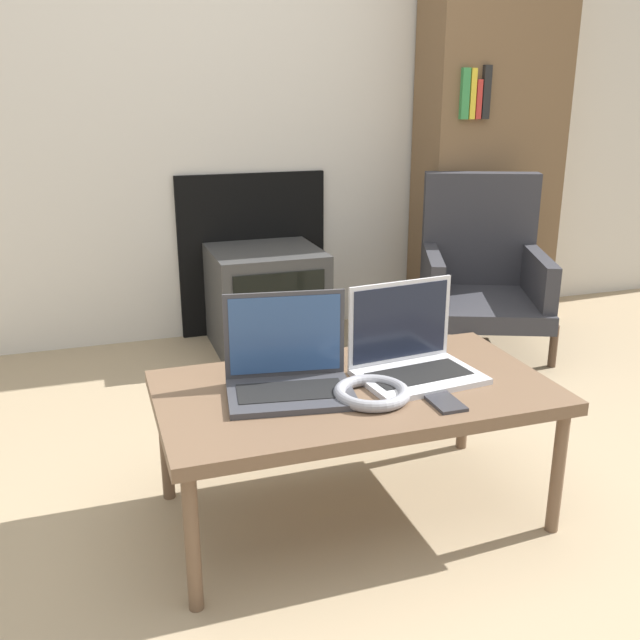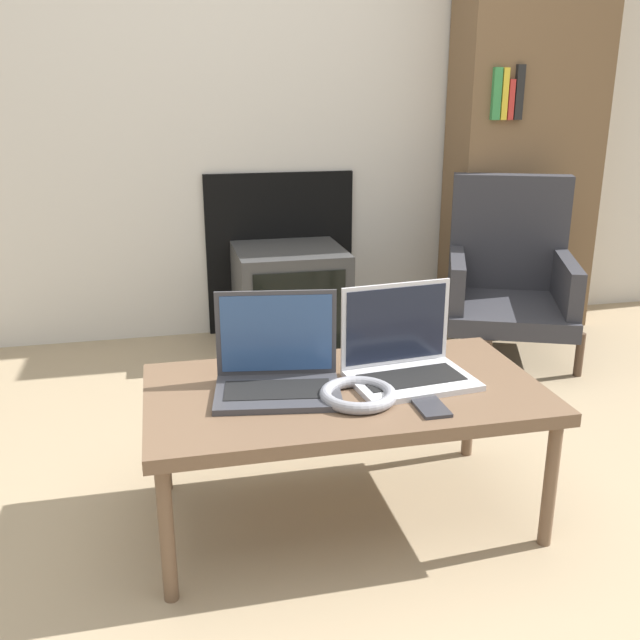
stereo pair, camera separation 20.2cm
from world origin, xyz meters
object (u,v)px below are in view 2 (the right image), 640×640
laptop_right (405,358)px  phone (429,405)px  armchair (509,272)px  tv (290,298)px  headphones (358,395)px  laptop_left (277,369)px

laptop_right → phone: 0.21m
laptop_right → armchair: (0.88, 1.10, -0.08)m
tv → armchair: 1.00m
phone → headphones: bearing=154.3°
laptop_right → armchair: 1.41m
laptop_right → headphones: size_ratio=1.75×
phone → tv: tv is taller
laptop_left → armchair: size_ratio=0.45×
tv → armchair: bearing=-17.8°
phone → armchair: size_ratio=0.18×
laptop_right → laptop_left: bearing=173.7°
phone → armchair: bearing=55.7°
laptop_right → tv: 1.42m
armchair → phone: bearing=-102.1°
laptop_left → tv: size_ratio=0.73×
headphones → armchair: armchair is taller
laptop_right → tv: size_ratio=0.71×
laptop_left → phone: laptop_left is taller
laptop_left → laptop_right: same height
phone → tv: (-0.06, 1.60, -0.17)m
headphones → armchair: (1.05, 1.22, -0.03)m
laptop_left → laptop_right: bearing=8.7°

